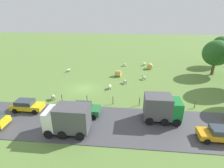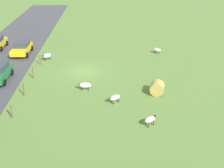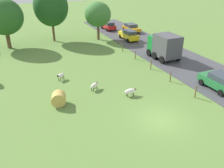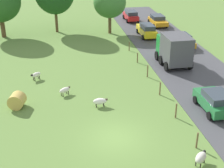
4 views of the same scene
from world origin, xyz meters
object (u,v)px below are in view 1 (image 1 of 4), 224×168
Objects in this scene: sheep_3 at (144,64)px; car_5 at (219,133)px; sheep_5 at (124,64)px; tree_1 at (216,53)px; truck_0 at (162,107)px; sheep_6 at (144,77)px; car_4 at (27,105)px; tree_2 at (221,46)px; hay_bale_1 at (150,66)px; sheep_4 at (125,81)px; sheep_1 at (53,97)px; sheep_2 at (68,70)px; sheep_0 at (110,86)px; car_6 at (84,109)px; hay_bale_0 at (118,73)px; truck_1 at (68,118)px.

car_5 is (27.38, 6.01, 0.31)m from sheep_3.
sheep_5 is at bearing -79.06° from sheep_3.
sheep_3 is 0.17× the size of tree_1.
truck_0 is 6.50m from car_5.
car_4 is (13.72, -16.80, 0.33)m from sheep_6.
truck_0 is 1.09× the size of car_5.
tree_2 is at bearing 157.45° from car_5.
sheep_4 is at bearing -29.39° from hay_bale_1.
sheep_1 is 1.14× the size of sheep_2.
tree_1 is 23.86m from car_5.
sheep_0 is at bearing -133.30° from car_5.
tree_1 is 1.66× the size of truck_0.
tree_1 is at bearing -28.89° from tree_2.
car_6 reaches higher than sheep_2.
hay_bale_0 is at bearing -147.70° from car_5.
hay_bale_0 is at bearing -34.85° from sheep_3.
sheep_1 is 21.79m from sheep_5.
truck_1 is at bearing -43.72° from tree_2.
sheep_2 is at bearing -87.54° from tree_1.
sheep_6 is 0.15× the size of tree_2.
hay_bale_1 reaches higher than sheep_5.
sheep_0 is 0.97× the size of hay_bale_0.
sheep_4 is 0.28× the size of car_5.
sheep_4 is (5.77, 12.95, 0.01)m from sheep_2.
truck_0 is at bearing 22.21° from hay_bale_0.
sheep_4 is 18.23m from car_5.
tree_1 reaches higher than sheep_5.
car_6 is (26.04, -27.61, -3.85)m from tree_2.
truck_1 reaches higher than sheep_1.
sheep_2 is 0.26× the size of car_6.
hay_bale_1 is at bearing 178.23° from truck_0.
sheep_0 is 1.19× the size of sheep_2.
car_6 is (14.09, -8.67, 0.40)m from sheep_6.
truck_0 is at bearing 1.10° from sheep_3.
tree_2 reaches higher than sheep_1.
truck_0 is (17.49, 17.81, 1.37)m from sheep_2.
sheep_0 is at bearing -65.08° from tree_1.
tree_1 is 36.78m from car_4.
tree_1 reaches higher than sheep_2.
sheep_3 is 1.13× the size of sheep_5.
truck_1 reaches higher than hay_bale_0.
hay_bale_1 is 0.32× the size of car_6.
sheep_1 is 22.52m from car_5.
car_5 is at bearing 20.97° from sheep_6.
tree_1 is at bearing 143.97° from truck_0.
sheep_3 is 0.98× the size of hay_bale_0.
sheep_1 is 1.08× the size of sheep_5.
tree_1 reaches higher than tree_2.
car_4 is (15.09, -11.58, 0.21)m from hay_bale_0.
car_5 reaches higher than hay_bale_0.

